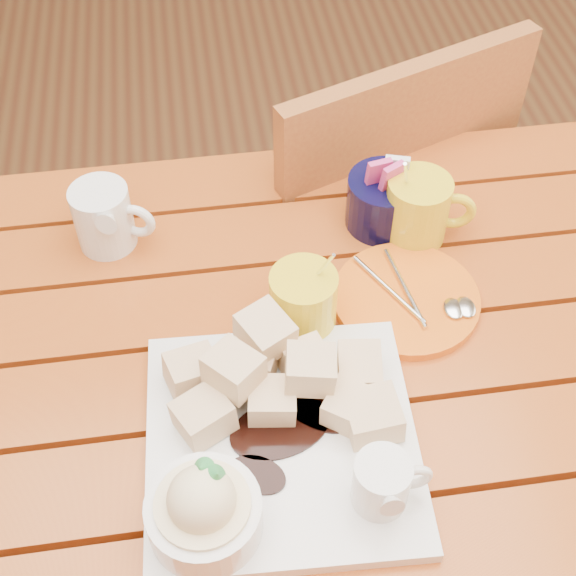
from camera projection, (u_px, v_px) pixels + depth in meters
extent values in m
cube|color=#943513|center=(312.00, 573.00, 0.79)|extent=(1.20, 0.11, 0.03)
cube|color=#943513|center=(294.00, 469.00, 0.86)|extent=(1.20, 0.11, 0.03)
cube|color=#943513|center=(280.00, 381.00, 0.93)|extent=(1.20, 0.11, 0.03)
cube|color=#943513|center=(267.00, 306.00, 1.01)|extent=(1.20, 0.11, 0.03)
cube|color=#943513|center=(256.00, 241.00, 1.08)|extent=(1.20, 0.11, 0.03)
cube|color=#943513|center=(247.00, 185.00, 1.15)|extent=(1.20, 0.11, 0.03)
cube|color=#943513|center=(247.00, 204.00, 1.21)|extent=(1.12, 0.04, 0.08)
cylinder|color=#943513|center=(547.00, 304.00, 1.50)|extent=(0.06, 0.06, 0.72)
cube|color=white|center=(282.00, 441.00, 0.86)|extent=(0.30, 0.30, 0.02)
cube|color=#C07D3A|center=(255.00, 358.00, 0.89)|extent=(0.07, 0.07, 0.04)
cube|color=#C07D3A|center=(373.00, 416.00, 0.84)|extent=(0.05, 0.05, 0.04)
cube|color=#C07D3A|center=(305.00, 363.00, 0.89)|extent=(0.06, 0.06, 0.04)
cube|color=#C07D3A|center=(360.00, 369.00, 0.88)|extent=(0.06, 0.06, 0.04)
cube|color=#C07D3A|center=(234.00, 370.00, 0.84)|extent=(0.07, 0.07, 0.04)
cube|color=#C07D3A|center=(192.00, 372.00, 0.88)|extent=(0.06, 0.06, 0.04)
cube|color=#C07D3A|center=(272.00, 401.00, 0.86)|extent=(0.06, 0.06, 0.04)
cube|color=#C07D3A|center=(353.00, 409.00, 0.85)|extent=(0.07, 0.07, 0.04)
cube|color=#C07D3A|center=(310.00, 369.00, 0.84)|extent=(0.06, 0.06, 0.04)
cube|color=#C07D3A|center=(203.00, 416.00, 0.84)|extent=(0.07, 0.07, 0.04)
cube|color=#C07D3A|center=(265.00, 332.00, 0.87)|extent=(0.07, 0.07, 0.04)
cylinder|color=white|center=(204.00, 515.00, 0.77)|extent=(0.11, 0.11, 0.05)
cylinder|color=#FAEBB8|center=(203.00, 510.00, 0.76)|extent=(0.09, 0.09, 0.03)
sphere|color=#FAEBB8|center=(202.00, 499.00, 0.74)|extent=(0.07, 0.07, 0.07)
cone|color=green|center=(215.00, 475.00, 0.73)|extent=(0.04, 0.04, 0.03)
cone|color=green|center=(202.00, 468.00, 0.74)|extent=(0.03, 0.03, 0.03)
cylinder|color=white|center=(381.00, 483.00, 0.78)|extent=(0.06, 0.06, 0.06)
cylinder|color=black|center=(384.00, 470.00, 0.76)|extent=(0.05, 0.05, 0.01)
cone|color=white|center=(390.00, 499.00, 0.75)|extent=(0.02, 0.02, 0.03)
torus|color=white|center=(414.00, 477.00, 0.78)|extent=(0.04, 0.01, 0.04)
cylinder|color=yellow|center=(303.00, 303.00, 0.93)|extent=(0.08, 0.08, 0.09)
cylinder|color=black|center=(304.00, 282.00, 0.91)|extent=(0.07, 0.07, 0.01)
torus|color=yellow|center=(269.00, 318.00, 0.92)|extent=(0.06, 0.03, 0.05)
cylinder|color=silver|center=(314.00, 279.00, 0.92)|extent=(0.04, 0.04, 0.11)
cylinder|color=yellow|center=(417.00, 210.00, 1.03)|extent=(0.08, 0.08, 0.09)
cylinder|color=black|center=(420.00, 187.00, 1.00)|extent=(0.07, 0.07, 0.01)
torus|color=yellow|center=(454.00, 211.00, 1.03)|extent=(0.06, 0.02, 0.06)
cylinder|color=silver|center=(407.00, 187.00, 1.01)|extent=(0.04, 0.05, 0.12)
cylinder|color=white|center=(103.00, 217.00, 1.03)|extent=(0.08, 0.08, 0.09)
cylinder|color=white|center=(98.00, 194.00, 1.00)|extent=(0.06, 0.06, 0.01)
cone|color=white|center=(99.00, 220.00, 0.98)|extent=(0.04, 0.04, 0.03)
torus|color=white|center=(138.00, 212.00, 1.03)|extent=(0.05, 0.03, 0.05)
cylinder|color=black|center=(384.00, 202.00, 1.06)|extent=(0.10, 0.10, 0.07)
cube|color=#D43982|center=(378.00, 174.00, 1.02)|extent=(0.03, 0.02, 0.05)
cube|color=white|center=(396.00, 170.00, 1.02)|extent=(0.03, 0.02, 0.05)
cube|color=#D43982|center=(391.00, 179.00, 1.01)|extent=(0.03, 0.03, 0.05)
cylinder|color=orange|center=(406.00, 299.00, 0.99)|extent=(0.18, 0.18, 0.01)
cylinder|color=silver|center=(389.00, 289.00, 0.98)|extent=(0.07, 0.12, 0.01)
cylinder|color=silver|center=(405.00, 287.00, 0.99)|extent=(0.02, 0.13, 0.01)
ellipsoid|color=silver|center=(454.00, 308.00, 0.97)|extent=(0.02, 0.03, 0.01)
ellipsoid|color=silver|center=(466.00, 307.00, 0.97)|extent=(0.02, 0.03, 0.01)
cube|color=brown|center=(329.00, 221.00, 1.53)|extent=(0.54, 0.54, 0.03)
cylinder|color=brown|center=(351.00, 215.00, 1.86)|extent=(0.04, 0.04, 0.42)
cylinder|color=brown|center=(212.00, 272.00, 1.75)|extent=(0.04, 0.04, 0.42)
cylinder|color=brown|center=(444.00, 322.00, 1.66)|extent=(0.04, 0.04, 0.42)
cylinder|color=brown|center=(293.00, 394.00, 1.54)|extent=(0.04, 0.04, 0.42)
cube|color=brown|center=(398.00, 188.00, 1.25)|extent=(0.40, 0.18, 0.44)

